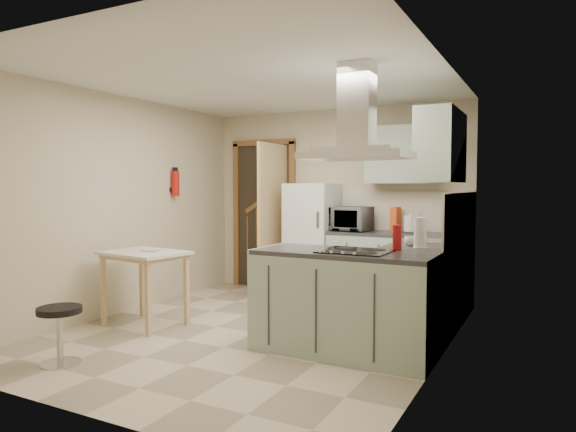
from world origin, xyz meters
The scene contains 28 objects.
floor centered at (0.00, 0.00, 0.00)m, with size 4.20×4.20×0.00m, color beige.
ceiling centered at (0.00, 0.00, 2.50)m, with size 4.20×4.20×0.00m, color silver.
back_wall centered at (0.00, 2.10, 1.25)m, with size 3.60×3.60×0.00m, color beige.
left_wall centered at (-1.80, 0.00, 1.25)m, with size 4.20×4.20×0.00m, color beige.
right_wall centered at (1.80, 0.00, 1.25)m, with size 4.20×4.20×0.00m, color beige.
doorway centered at (-1.10, 2.07, 1.05)m, with size 1.10×0.12×2.10m, color brown.
fridge centered at (-0.20, 1.80, 0.75)m, with size 0.60×0.60×1.50m, color white.
counter_back centered at (0.66, 1.80, 0.45)m, with size 1.08×0.60×0.90m, color #9EB2A0.
counter_right centered at (1.50, 1.12, 0.45)m, with size 0.60×1.95×0.90m, color #9EB2A0.
splashback centered at (0.96, 2.09, 1.15)m, with size 1.68×0.02×0.50m, color beige.
wall_cabinet_back centered at (0.95, 1.93, 1.85)m, with size 0.85×0.35×0.70m, color #9EB2A0.
wall_cabinet_right centered at (1.62, 0.85, 1.85)m, with size 0.35×0.90×0.70m, color #9EB2A0.
peninsula centered at (1.02, -0.18, 0.45)m, with size 1.55×0.65×0.90m, color #9EB2A0.
hob centered at (1.12, -0.18, 0.91)m, with size 0.58×0.50×0.01m, color black.
extractor_hood centered at (1.12, -0.18, 1.72)m, with size 0.90×0.55×0.10m, color silver.
sink centered at (1.50, 0.95, 0.91)m, with size 0.45×0.40×0.01m, color silver.
fire_extinguisher centered at (-1.74, 0.90, 1.50)m, with size 0.10×0.10×0.32m, color #B2140F.
drop_leaf_table centered at (-1.17, -0.30, 0.39)m, with size 0.83×0.62×0.78m, color #D1BA81.
bentwood_chair centered at (-0.85, 1.88, 0.47)m, with size 0.41×0.41×0.93m, color #50291A.
stool centered at (-0.95, -1.51, 0.24)m, with size 0.36×0.36×0.48m, color black.
microwave centered at (0.31, 1.79, 1.05)m, with size 0.55×0.37×0.31m, color black.
kettle centered at (1.09, 1.83, 1.01)m, with size 0.16×0.16×0.23m, color silver.
cereal_box centered at (0.88, 1.92, 1.05)m, with size 0.08×0.20×0.30m, color #D74B19.
soap_bottle centered at (1.63, 1.49, 0.99)m, with size 0.08×0.08×0.18m, color #B8B7C4.
paper_towel centered at (1.56, 0.32, 1.05)m, with size 0.11×0.11×0.29m, color silver.
cup centered at (1.43, 0.47, 0.94)m, with size 0.11×0.11×0.09m, color silver.
red_bottle centered at (1.42, 0.07, 1.01)m, with size 0.08×0.08×0.22m, color #AB0E14.
book centered at (-1.25, -0.23, 0.83)m, with size 0.17×0.23×0.10m, color brown.
Camera 1 is at (2.63, -4.33, 1.46)m, focal length 32.00 mm.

